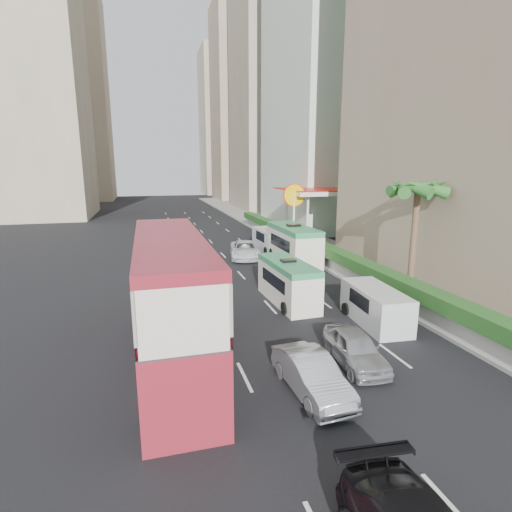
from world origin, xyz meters
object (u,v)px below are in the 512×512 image
object	(u,v)px
car_silver_lane_a	(311,392)
minibus_far	(293,245)
double_decker_bus	(172,301)
shell_station	(314,216)
panel_van_near	(375,306)
van_asset	(245,258)
panel_van_far	(270,240)
minibus_near	(288,282)
palm_tree	(413,244)
car_silver_lane_b	(354,364)

from	to	relation	value
car_silver_lane_a	minibus_far	size ratio (longest dim) A/B	0.59
double_decker_bus	shell_station	xyz separation A→B (m)	(16.00, 23.00, 0.22)
panel_van_near	shell_station	xyz separation A→B (m)	(6.08, 21.61, 1.86)
van_asset	double_decker_bus	bearing A→B (deg)	-102.10
minibus_far	panel_van_near	xyz separation A→B (m)	(-0.55, -13.04, -0.63)
car_silver_lane_a	panel_van_near	size ratio (longest dim) A/B	0.91
minibus_far	panel_van_far	world-z (taller)	minibus_far
minibus_near	shell_station	world-z (taller)	shell_station
panel_van_far	shell_station	bearing A→B (deg)	27.49
panel_van_near	minibus_far	bearing A→B (deg)	91.69
panel_van_far	palm_tree	distance (m)	16.26
car_silver_lane_b	minibus_far	size ratio (longest dim) A/B	0.57
panel_van_near	panel_van_far	world-z (taller)	panel_van_far
minibus_near	panel_van_far	world-z (taller)	minibus_near
car_silver_lane_a	minibus_far	xyz separation A→B (m)	(6.11, 18.04, 1.52)
double_decker_bus	van_asset	xyz separation A→B (m)	(7.20, 17.37, -2.53)
car_silver_lane_b	panel_van_near	xyz separation A→B (m)	(3.08, 3.55, 0.89)
van_asset	panel_van_far	distance (m)	3.93
minibus_near	panel_van_far	bearing A→B (deg)	74.15
double_decker_bus	car_silver_lane_a	xyz separation A→B (m)	(4.37, -3.62, -2.53)
van_asset	palm_tree	xyz separation A→B (m)	(6.60, -13.37, 3.38)
double_decker_bus	minibus_near	world-z (taller)	double_decker_bus
van_asset	palm_tree	distance (m)	15.28
double_decker_bus	car_silver_lane_b	distance (m)	7.61
panel_van_far	palm_tree	xyz separation A→B (m)	(3.58, -15.69, 2.37)
minibus_far	panel_van_near	bearing A→B (deg)	-92.60
van_asset	minibus_near	size ratio (longest dim) A/B	0.96
car_silver_lane_a	shell_station	xyz separation A→B (m)	(11.63, 26.62, 2.75)
van_asset	panel_van_far	xyz separation A→B (m)	(3.01, 2.32, 1.01)
minibus_near	van_asset	bearing A→B (deg)	85.77
double_decker_bus	palm_tree	xyz separation A→B (m)	(13.80, 4.00, 0.85)
panel_van_far	shell_station	distance (m)	6.89
minibus_near	double_decker_bus	bearing A→B (deg)	-143.29
car_silver_lane_a	panel_van_far	size ratio (longest dim) A/B	0.81
double_decker_bus	shell_station	size ratio (longest dim) A/B	1.38
shell_station	minibus_near	bearing A→B (deg)	-117.73
car_silver_lane_b	minibus_far	xyz separation A→B (m)	(3.63, 16.59, 1.52)
car_silver_lane_b	double_decker_bus	bearing A→B (deg)	167.06
car_silver_lane_b	panel_van_far	xyz separation A→B (m)	(3.37, 21.85, 1.01)
panel_van_far	panel_van_near	bearing A→B (deg)	-93.23
double_decker_bus	car_silver_lane_b	world-z (taller)	double_decker_bus
car_silver_lane_a	palm_tree	world-z (taller)	palm_tree
minibus_near	shell_station	distance (m)	19.80
minibus_near	car_silver_lane_a	bearing A→B (deg)	-107.30
car_silver_lane_a	panel_van_far	bearing A→B (deg)	72.03
double_decker_bus	palm_tree	bearing A→B (deg)	16.16
double_decker_bus	car_silver_lane_a	size ratio (longest dim) A/B	2.70
minibus_near	minibus_far	world-z (taller)	minibus_far
car_silver_lane_a	minibus_far	bearing A→B (deg)	67.41
shell_station	panel_van_near	bearing A→B (deg)	-105.71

